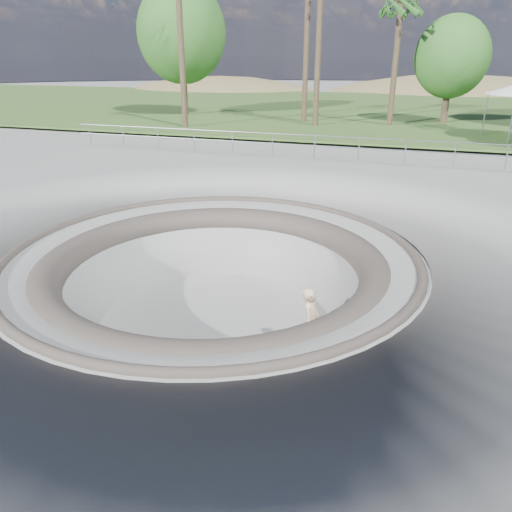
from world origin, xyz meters
name	(u,v)px	position (x,y,z in m)	size (l,w,h in m)	color
ground	(213,254)	(0.00, 0.00, 0.00)	(180.00, 180.00, 0.00)	gray
skate_bowl	(215,318)	(0.00, 0.00, -1.83)	(14.00, 14.00, 4.10)	gray
grass_strip	(368,109)	(0.00, 34.00, 0.22)	(180.00, 36.00, 0.12)	#3D5923
distant_hills	(414,150)	(3.78, 57.17, -7.02)	(103.20, 45.00, 28.60)	olive
safety_railing	(315,146)	(0.00, 12.00, 0.69)	(25.00, 0.06, 1.03)	gray
skateboard	(309,354)	(2.70, -0.88, -1.83)	(0.83, 0.24, 0.09)	olive
skater	(310,322)	(2.70, -0.88, -0.98)	(0.61, 0.40, 1.66)	#D9B98C
palm_d	(401,6)	(2.48, 23.75, 7.25)	(2.60, 2.60, 8.32)	brown
bushy_tree_left	(181,33)	(-12.74, 25.02, 5.96)	(6.47, 5.88, 9.34)	brown
bushy_tree_mid	(452,57)	(5.84, 26.03, 4.37)	(4.70, 4.28, 6.79)	brown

